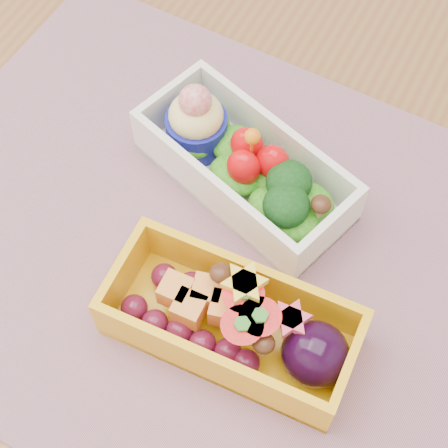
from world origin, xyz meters
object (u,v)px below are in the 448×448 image
at_px(bento_yellow, 236,323).
at_px(table, 180,314).
at_px(bento_white, 244,165).
at_px(placemat, 213,248).

bearing_deg(bento_yellow, table, 153.89).
distance_m(bento_white, bento_yellow, 0.14).
height_order(table, bento_white, bento_white).
xyz_separation_m(placemat, bento_yellow, (0.05, -0.06, 0.03)).
relative_size(table, bento_white, 5.83).
xyz_separation_m(bento_white, bento_yellow, (0.06, -0.13, 0.00)).
bearing_deg(placemat, bento_yellow, -49.72).
height_order(table, bento_yellow, bento_yellow).
height_order(placemat, bento_white, bento_white).
distance_m(table, placemat, 0.11).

